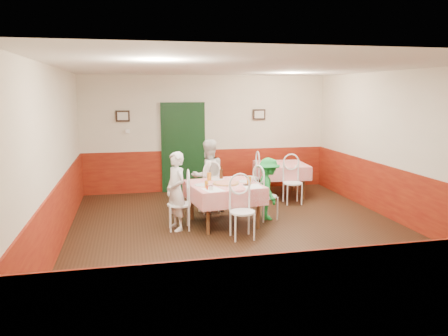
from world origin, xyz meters
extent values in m
plane|color=black|center=(0.00, 0.00, 0.00)|extent=(7.00, 7.00, 0.00)
plane|color=white|center=(0.00, 0.00, 2.80)|extent=(7.00, 7.00, 0.00)
cube|color=beige|center=(0.00, 3.50, 1.40)|extent=(6.00, 0.10, 2.80)
cube|color=beige|center=(0.00, -3.50, 1.40)|extent=(6.00, 0.10, 2.80)
cube|color=beige|center=(-3.00, 0.00, 1.40)|extent=(0.10, 7.00, 2.80)
cube|color=beige|center=(3.00, 0.00, 1.40)|extent=(0.10, 7.00, 2.80)
cube|color=maroon|center=(0.00, 3.48, 0.50)|extent=(6.00, 0.03, 1.00)
cube|color=maroon|center=(0.00, -3.48, 0.50)|extent=(6.00, 0.03, 1.00)
cube|color=maroon|center=(-2.98, 0.00, 0.50)|extent=(0.03, 7.00, 1.00)
cube|color=maroon|center=(2.98, 0.00, 0.50)|extent=(0.03, 7.00, 1.00)
cube|color=black|center=(-0.60, 3.45, 1.05)|extent=(0.96, 0.06, 2.10)
cube|color=black|center=(-2.00, 3.45, 1.85)|extent=(0.32, 0.03, 0.26)
cube|color=black|center=(1.30, 3.45, 1.85)|extent=(0.32, 0.03, 0.26)
cube|color=white|center=(-1.90, 3.45, 1.50)|extent=(0.10, 0.03, 0.10)
cube|color=red|center=(-0.22, 0.60, 0.38)|extent=(1.39, 1.39, 0.77)
cube|color=red|center=(1.57, 2.50, 0.38)|extent=(1.21, 1.21, 0.77)
cylinder|color=#B74723|center=(-0.19, 0.57, 0.78)|extent=(0.53, 0.53, 0.03)
cylinder|color=white|center=(-0.64, 0.54, 0.77)|extent=(0.28, 0.28, 0.01)
cylinder|color=white|center=(0.21, 0.67, 0.77)|extent=(0.28, 0.28, 0.01)
cylinder|color=white|center=(-0.28, 0.98, 0.77)|extent=(0.28, 0.28, 0.01)
cylinder|color=#BF7219|center=(-0.59, 0.32, 0.82)|extent=(0.08, 0.08, 0.12)
cylinder|color=#BF7219|center=(0.21, 0.43, 0.83)|extent=(0.09, 0.09, 0.14)
cylinder|color=#BF7219|center=(-0.43, 0.95, 0.83)|extent=(0.09, 0.09, 0.15)
cylinder|color=#381C0A|center=(-0.18, 1.01, 0.88)|extent=(0.07, 0.07, 0.23)
cylinder|color=silver|center=(-0.56, 0.12, 0.81)|extent=(0.04, 0.04, 0.09)
cylinder|color=silver|center=(-0.53, 0.09, 0.81)|extent=(0.04, 0.04, 0.09)
cylinder|color=#B23319|center=(-0.60, 0.18, 0.81)|extent=(0.04, 0.04, 0.09)
cube|color=white|center=(-0.51, 0.16, 0.76)|extent=(0.40, 0.47, 0.00)
cube|color=white|center=(0.23, 0.28, 0.76)|extent=(0.32, 0.42, 0.00)
cube|color=black|center=(0.15, 0.36, 0.77)|extent=(0.12, 0.11, 0.02)
imported|color=gray|center=(-1.11, 0.46, 0.69)|extent=(0.49, 0.59, 1.39)
imported|color=gray|center=(-0.35, 1.49, 0.74)|extent=(0.85, 0.75, 1.48)
imported|color=gray|center=(0.67, 0.73, 0.59)|extent=(0.51, 0.80, 1.19)
camera|label=1|loc=(-1.87, -6.99, 2.42)|focal=35.00mm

